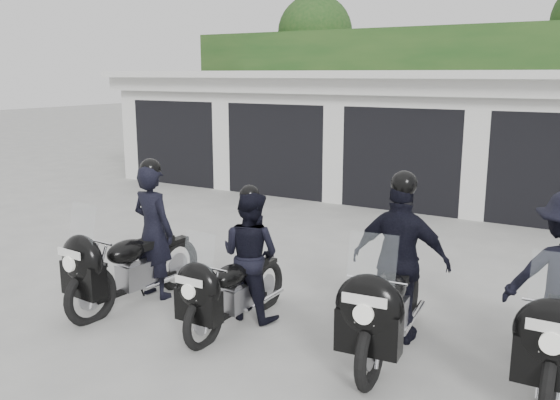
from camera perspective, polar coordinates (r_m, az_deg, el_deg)
The scene contains 6 objects.
ground at distance 8.27m, azimuth -1.70°, elevation -8.45°, with size 80.00×80.00×0.00m, color #9E9D98.
garage_block at distance 15.24m, azimuth 14.81°, elevation 6.14°, with size 16.40×6.80×2.96m.
background_vegetation at distance 19.81m, azimuth 20.07°, elevation 11.00°, with size 20.00×3.90×5.80m.
police_bike_a at distance 7.74m, azimuth -13.68°, elevation -4.36°, with size 0.75×2.18×1.90m.
police_bike_b at distance 6.97m, azimuth -3.66°, elevation -6.24°, with size 0.77×1.93×1.68m.
police_bike_c at distance 6.42m, azimuth 11.09°, elevation -6.96°, with size 1.12×2.25×1.96m.
Camera 1 is at (4.16, -6.53, 2.90)m, focal length 38.00 mm.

